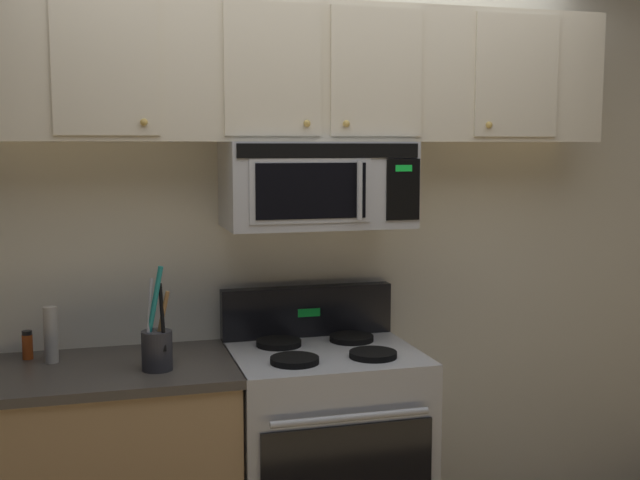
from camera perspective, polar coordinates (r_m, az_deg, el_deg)
The scene contains 9 objects.
back_wall at distance 3.56m, azimuth -1.29°, elevation 0.55°, with size 5.20×0.10×2.70m, color silver.
stove_range at distance 3.43m, azimuth 0.31°, elevation -14.93°, with size 0.76×0.69×1.12m.
over_range_microwave at distance 3.30m, azimuth -0.24°, elevation 3.98°, with size 0.76×0.43×0.35m.
upper_cabinets at distance 3.34m, azimuth -0.38°, elevation 11.73°, with size 2.50×0.36×0.55m.
counter_segment at distance 3.33m, azimuth -14.36°, elevation -16.14°, with size 0.93×0.65×0.90m.
utensil_crock_charcoal at distance 3.07m, azimuth -11.55°, elevation -7.42°, with size 0.11×0.11×0.40m.
salt_shaker at distance 3.25m, azimuth -11.29°, elevation -7.32°, with size 0.04×0.04×0.11m.
pepper_mill at distance 3.27m, azimuth -18.64°, elevation -6.42°, with size 0.05×0.05×0.22m, color #B7B2A8.
spice_jar at distance 3.37m, azimuth -20.13°, elevation -7.05°, with size 0.04×0.04×0.11m.
Camera 1 is at (-0.87, -2.64, 1.73)m, focal length 44.89 mm.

